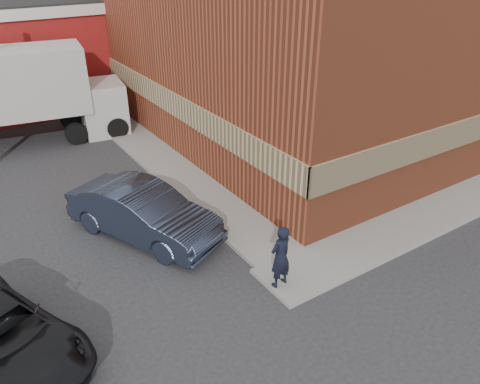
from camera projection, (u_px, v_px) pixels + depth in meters
ground at (264, 267)px, 13.47m from camera, size 90.00×90.00×0.00m
brick_building at (301, 27)px, 21.95m from camera, size 14.25×18.25×9.36m
sidewalk_south at (452, 206)px, 16.40m from camera, size 16.00×1.80×0.12m
sidewalk_west at (154, 154)px, 20.35m from camera, size 1.80×18.00×0.12m
man at (280, 257)px, 12.18m from camera, size 0.71×0.52×1.81m
sedan at (143, 213)px, 14.49m from camera, size 3.76×5.40×1.69m
box_truck at (29, 90)px, 20.70m from camera, size 8.87×3.86×4.23m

